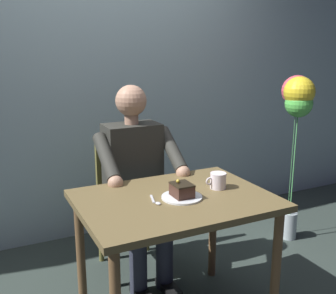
% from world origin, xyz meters
% --- Properties ---
extents(cafe_rear_panel, '(6.40, 0.12, 3.00)m').
position_xyz_m(cafe_rear_panel, '(0.00, -1.36, 1.50)').
color(cafe_rear_panel, '#96B0B7').
rests_on(cafe_rear_panel, ground).
extents(dining_table, '(1.01, 0.74, 0.75)m').
position_xyz_m(dining_table, '(0.00, 0.00, 0.65)').
color(dining_table, brown).
rests_on(dining_table, ground).
extents(chair, '(0.42, 0.42, 0.91)m').
position_xyz_m(chair, '(0.00, -0.71, 0.51)').
color(chair, olive).
rests_on(chair, ground).
extents(seated_person, '(0.53, 0.58, 1.29)m').
position_xyz_m(seated_person, '(0.00, -0.54, 0.67)').
color(seated_person, '#2E2F2A').
rests_on(seated_person, ground).
extents(dessert_plate, '(0.22, 0.22, 0.01)m').
position_xyz_m(dessert_plate, '(-0.03, 0.03, 0.75)').
color(dessert_plate, silver).
rests_on(dessert_plate, dining_table).
extents(cake_slice, '(0.10, 0.12, 0.09)m').
position_xyz_m(cake_slice, '(-0.03, 0.03, 0.79)').
color(cake_slice, '#40271E').
rests_on(cake_slice, dessert_plate).
extents(coffee_cup, '(0.12, 0.09, 0.09)m').
position_xyz_m(coffee_cup, '(-0.28, -0.02, 0.79)').
color(coffee_cup, white).
rests_on(coffee_cup, dining_table).
extents(dessert_spoon, '(0.04, 0.14, 0.01)m').
position_xyz_m(dessert_spoon, '(0.12, 0.02, 0.75)').
color(dessert_spoon, silver).
rests_on(dessert_spoon, dining_table).
extents(balloon_display, '(0.27, 0.30, 1.31)m').
position_xyz_m(balloon_display, '(-1.29, -0.50, 1.08)').
color(balloon_display, '#B2C1C6').
rests_on(balloon_display, ground).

